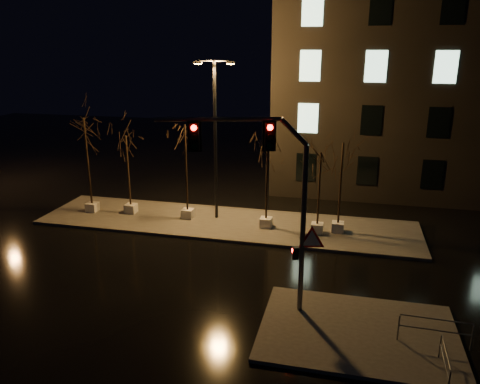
# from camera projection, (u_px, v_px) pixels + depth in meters

# --- Properties ---
(ground) EXTENTS (90.00, 90.00, 0.00)m
(ground) POSITION_uv_depth(u_px,v_px,m) (192.00, 270.00, 21.81)
(ground) COLOR black
(ground) RESTS_ON ground
(median) EXTENTS (22.00, 5.00, 0.15)m
(median) POSITION_uv_depth(u_px,v_px,m) (226.00, 223.00, 27.36)
(median) COLOR #44413D
(median) RESTS_ON ground
(sidewalk_corner) EXTENTS (7.00, 5.00, 0.15)m
(sidewalk_corner) POSITION_uv_depth(u_px,v_px,m) (358.00, 332.00, 16.88)
(sidewalk_corner) COLOR #44413D
(sidewalk_corner) RESTS_ON ground
(building) EXTENTS (25.00, 12.00, 15.00)m
(building) POSITION_uv_depth(u_px,v_px,m) (458.00, 83.00, 33.22)
(building) COLOR black
(building) RESTS_ON ground
(tree_0) EXTENTS (1.80, 1.80, 5.98)m
(tree_0) POSITION_uv_depth(u_px,v_px,m) (86.00, 139.00, 27.77)
(tree_0) COLOR silver
(tree_0) RESTS_ON median
(tree_1) EXTENTS (1.80, 1.80, 4.94)m
(tree_1) POSITION_uv_depth(u_px,v_px,m) (127.00, 153.00, 27.76)
(tree_1) COLOR silver
(tree_1) RESTS_ON median
(tree_2) EXTENTS (1.80, 1.80, 5.77)m
(tree_2) POSITION_uv_depth(u_px,v_px,m) (185.00, 146.00, 26.69)
(tree_2) COLOR silver
(tree_2) RESTS_ON median
(tree_3) EXTENTS (1.80, 1.80, 5.30)m
(tree_3) POSITION_uv_depth(u_px,v_px,m) (267.00, 158.00, 25.38)
(tree_3) COLOR silver
(tree_3) RESTS_ON median
(tree_4) EXTENTS (1.80, 1.80, 4.64)m
(tree_4) POSITION_uv_depth(u_px,v_px,m) (320.00, 171.00, 24.69)
(tree_4) COLOR silver
(tree_4) RESTS_ON median
(tree_5) EXTENTS (1.80, 1.80, 5.13)m
(tree_5) POSITION_uv_depth(u_px,v_px,m) (342.00, 163.00, 24.74)
(tree_5) COLOR silver
(tree_5) RESTS_ON median
(traffic_signal_mast) EXTENTS (5.98, 1.61, 7.50)m
(traffic_signal_mast) POSITION_uv_depth(u_px,v_px,m) (271.00, 189.00, 16.76)
(traffic_signal_mast) COLOR #525359
(traffic_signal_mast) RESTS_ON sidewalk_corner
(streetlight_main) EXTENTS (2.28, 0.49, 9.12)m
(streetlight_main) POSITION_uv_depth(u_px,v_px,m) (215.00, 130.00, 26.53)
(streetlight_main) COLOR black
(streetlight_main) RESTS_ON median
(guard_rail_a) EXTENTS (2.39, 0.13, 1.03)m
(guard_rail_a) POSITION_uv_depth(u_px,v_px,m) (435.00, 328.00, 15.85)
(guard_rail_a) COLOR #525359
(guard_rail_a) RESTS_ON sidewalk_corner
(guard_rail_b) EXTENTS (0.10, 1.89, 0.89)m
(guard_rail_b) POSITION_uv_depth(u_px,v_px,m) (445.00, 359.00, 14.40)
(guard_rail_b) COLOR #525359
(guard_rail_b) RESTS_ON sidewalk_corner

